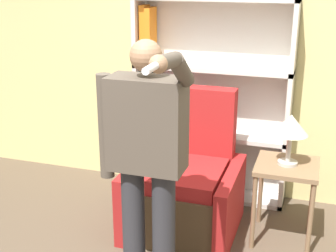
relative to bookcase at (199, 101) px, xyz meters
The scene contains 6 objects.
wall_back 0.54m from the bookcase, 36.64° to the left, with size 8.00×0.06×2.80m.
bookcase is the anchor object (origin of this frame).
armchair 0.87m from the bookcase, 84.45° to the right, with size 0.88×0.86×1.15m.
person_standing 1.58m from the bookcase, 87.57° to the right, with size 0.61×0.78×1.72m.
side_table 1.13m from the bookcase, 35.58° to the right, with size 0.48×0.48×0.66m.
table_lamp 1.07m from the bookcase, 35.58° to the right, with size 0.27×0.27×0.40m.
Camera 1 is at (0.81, -2.20, 2.10)m, focal length 50.00 mm.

